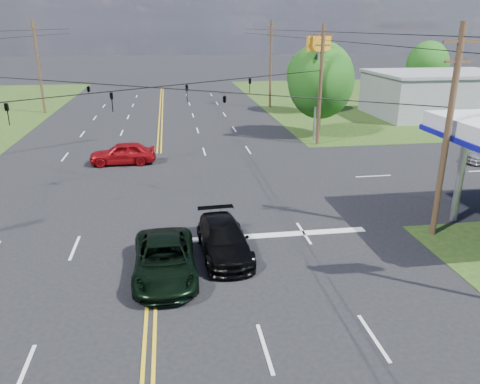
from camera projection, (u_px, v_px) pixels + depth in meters
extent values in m
plane|color=black|center=(157.00, 187.00, 28.70)|extent=(280.00, 280.00, 0.00)
cube|color=#1E3D13|center=(422.00, 99.00, 63.43)|extent=(46.00, 48.00, 0.03)
cube|color=silver|center=(262.00, 236.00, 21.95)|extent=(10.00, 0.50, 0.02)
cube|color=gray|center=(438.00, 95.00, 50.81)|extent=(14.00, 10.00, 4.40)
cylinder|color=#A5A5AA|center=(460.00, 176.00, 23.04)|extent=(0.36, 0.36, 4.65)
cylinder|color=#44291C|center=(447.00, 136.00, 20.55)|extent=(0.28, 0.28, 9.50)
cube|color=#44291C|center=(461.00, 42.00, 19.23)|extent=(1.60, 0.12, 0.12)
cube|color=#44291C|center=(458.00, 62.00, 19.49)|extent=(1.20, 0.10, 0.10)
cylinder|color=#44291C|center=(320.00, 86.00, 37.32)|extent=(0.28, 0.28, 9.50)
cube|color=#44291C|center=(323.00, 34.00, 36.00)|extent=(1.60, 0.12, 0.12)
cube|color=#44291C|center=(323.00, 45.00, 36.26)|extent=(1.20, 0.10, 0.10)
cylinder|color=#44291C|center=(39.00, 68.00, 51.29)|extent=(0.28, 0.28, 10.00)
cube|color=#44291C|center=(33.00, 27.00, 49.88)|extent=(1.60, 0.12, 0.12)
cube|color=#44291C|center=(34.00, 35.00, 50.15)|extent=(1.20, 0.10, 0.10)
cylinder|color=#44291C|center=(271.00, 65.00, 54.94)|extent=(0.28, 0.28, 10.00)
cube|color=#44291C|center=(271.00, 27.00, 53.53)|extent=(1.60, 0.12, 0.12)
cube|color=#44291C|center=(271.00, 34.00, 53.80)|extent=(1.20, 0.10, 0.10)
imported|color=black|center=(8.00, 114.00, 21.78)|extent=(0.17, 0.21, 1.05)
imported|color=black|center=(112.00, 102.00, 25.25)|extent=(0.17, 0.21, 1.05)
imported|color=black|center=(187.00, 93.00, 28.52)|extent=(0.17, 0.21, 1.05)
imported|color=black|center=(250.00, 86.00, 31.99)|extent=(0.17, 0.21, 1.05)
imported|color=black|center=(88.00, 88.00, 28.76)|extent=(1.24, 0.26, 0.50)
imported|color=black|center=(224.00, 98.00, 24.82)|extent=(1.24, 0.26, 0.50)
cylinder|color=black|center=(387.00, 34.00, 25.68)|extent=(0.04, 100.00, 0.04)
cylinder|color=black|center=(385.00, 45.00, 25.88)|extent=(0.04, 100.00, 0.04)
cylinder|color=#44291C|center=(319.00, 118.00, 41.29)|extent=(0.36, 0.36, 3.30)
ellipsoid|color=#154512|center=(321.00, 81.00, 40.21)|extent=(5.70, 5.70, 6.60)
cylinder|color=#44291C|center=(308.00, 100.00, 52.90)|extent=(0.36, 0.36, 2.86)
ellipsoid|color=#154512|center=(309.00, 74.00, 51.96)|extent=(4.94, 4.94, 5.72)
cylinder|color=#44291C|center=(424.00, 89.00, 60.91)|extent=(0.36, 0.36, 3.08)
ellipsoid|color=#154512|center=(428.00, 65.00, 59.90)|extent=(5.32, 5.32, 6.16)
imported|color=black|center=(165.00, 260.00, 18.22)|extent=(2.47, 5.21, 1.44)
imported|color=black|center=(224.00, 240.00, 19.96)|extent=(2.24, 4.96, 1.41)
imported|color=maroon|center=(123.00, 153.00, 33.22)|extent=(4.61, 1.87, 1.57)
cylinder|color=#A5A5AA|center=(316.00, 91.00, 38.41)|extent=(0.20, 0.20, 8.57)
cube|color=orange|center=(319.00, 44.00, 37.17)|extent=(2.26, 1.18, 1.18)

